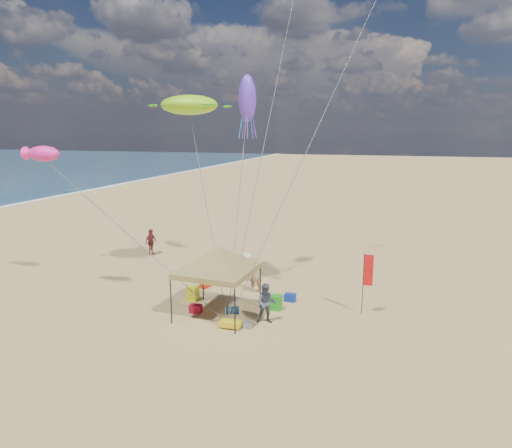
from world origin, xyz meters
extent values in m
plane|color=tan|center=(0.00, 0.00, 0.00)|extent=(280.00, 280.00, 0.00)
cylinder|color=black|center=(-2.70, 2.86, 1.00)|extent=(0.06, 0.06, 2.01)
cylinder|color=black|center=(0.30, 2.69, 1.00)|extent=(0.06, 0.06, 2.01)
cylinder|color=black|center=(-2.87, -0.14, 1.00)|extent=(0.06, 0.06, 2.01)
cylinder|color=black|center=(0.13, -0.31, 1.00)|extent=(0.06, 0.06, 2.01)
cube|color=olive|center=(-1.28, 1.28, 2.13)|extent=(3.27, 3.27, 0.24)
pyramid|color=olive|center=(-1.28, 1.28, 3.25)|extent=(6.08, 6.08, 1.00)
cylinder|color=black|center=(4.96, 3.44, 1.44)|extent=(0.04, 0.04, 2.89)
cube|color=red|center=(5.17, 3.44, 2.11)|extent=(0.42, 0.03, 1.44)
cube|color=#A90D21|center=(-2.38, 1.27, 0.19)|extent=(0.54, 0.38, 0.38)
cube|color=navy|center=(1.46, 3.98, 0.19)|extent=(0.54, 0.38, 0.38)
cylinder|color=#0C1F37|center=(-0.70, 1.63, 0.18)|extent=(0.69, 0.54, 0.36)
cylinder|color=red|center=(-3.32, 4.52, 0.18)|extent=(0.54, 0.69, 0.36)
cube|color=#22931A|center=(1.07, 2.74, 0.35)|extent=(0.50, 0.50, 0.70)
cube|color=#E8FA1B|center=(-3.19, 2.66, 0.35)|extent=(0.50, 0.50, 0.70)
cube|color=slate|center=(0.45, 0.39, 0.14)|extent=(0.34, 0.30, 0.28)
cube|color=gold|center=(-0.25, 0.19, 0.20)|extent=(0.90, 0.50, 0.24)
imported|color=tan|center=(-0.56, 4.71, 0.95)|extent=(0.81, 0.68, 1.90)
imported|color=#3D4453|center=(1.06, 1.16, 0.89)|extent=(1.04, 0.91, 1.79)
imported|color=silver|center=(-1.56, 6.25, 0.82)|extent=(1.16, 0.82, 1.64)
imported|color=#A63F44|center=(-9.49, 9.49, 0.89)|extent=(0.58, 1.10, 1.78)
ellipsoid|color=#8BE017|center=(-3.98, 4.54, 9.51)|extent=(2.99, 2.42, 0.98)
ellipsoid|color=#FF279C|center=(-10.49, 1.61, 7.16)|extent=(1.91, 1.26, 0.78)
ellipsoid|color=#6237D9|center=(-1.92, 7.54, 9.98)|extent=(1.14, 1.14, 2.53)
camera|label=1|loc=(6.22, -16.75, 8.29)|focal=31.88mm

